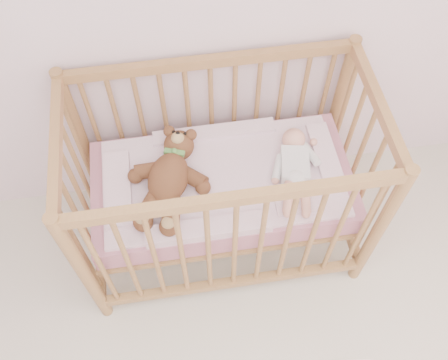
{
  "coord_description": "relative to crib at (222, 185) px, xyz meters",
  "views": [
    {
      "loc": [
        -0.1,
        0.36,
        2.5
      ],
      "look_at": [
        0.08,
        1.55,
        0.62
      ],
      "focal_mm": 40.0,
      "sensor_mm": 36.0,
      "label": 1
    }
  ],
  "objects": [
    {
      "name": "crib",
      "position": [
        0.0,
        0.0,
        0.0
      ],
      "size": [
        1.36,
        0.76,
        1.0
      ],
      "primitive_type": null,
      "color": "#B27B4B",
      "rests_on": "floor"
    },
    {
      "name": "blanket",
      "position": [
        0.0,
        0.0,
        0.06
      ],
      "size": [
        1.1,
        0.58,
        0.06
      ],
      "primitive_type": null,
      "color": "#EBA2BE",
      "rests_on": "mattress"
    },
    {
      "name": "teddy_bear",
      "position": [
        -0.25,
        -0.02,
        0.15
      ],
      "size": [
        0.56,
        0.66,
        0.16
      ],
      "primitive_type": null,
      "rotation": [
        0.0,
        0.0,
        -0.35
      ],
      "color": "brown",
      "rests_on": "blanket"
    },
    {
      "name": "baby",
      "position": [
        0.33,
        -0.02,
        0.14
      ],
      "size": [
        0.32,
        0.52,
        0.12
      ],
      "primitive_type": null,
      "rotation": [
        0.0,
        0.0,
        -0.19
      ],
      "color": "white",
      "rests_on": "blanket"
    },
    {
      "name": "mattress",
      "position": [
        0.0,
        0.0,
        -0.01
      ],
      "size": [
        1.22,
        0.62,
        0.13
      ],
      "primitive_type": "cube",
      "color": "#C47A91",
      "rests_on": "crib"
    }
  ]
}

